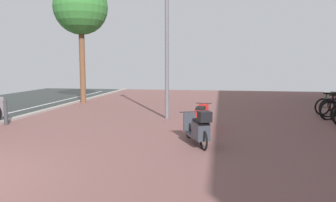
{
  "coord_description": "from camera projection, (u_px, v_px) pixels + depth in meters",
  "views": [
    {
      "loc": [
        4.88,
        -4.46,
        2.01
      ],
      "look_at": [
        3.67,
        2.98,
        1.14
      ],
      "focal_mm": 35.03,
      "sensor_mm": 36.0,
      "label": 1
    }
  ],
  "objects": [
    {
      "name": "lamp_post",
      "position": [
        167.0,
        22.0,
        11.59
      ],
      "size": [
        0.2,
        0.52,
        6.26
      ],
      "color": "slate",
      "rests_on": "ground"
    },
    {
      "name": "bicycle_rack_08",
      "position": [
        336.0,
        110.0,
        11.71
      ],
      "size": [
        1.31,
        0.59,
        1.0
      ],
      "color": "black",
      "rests_on": "ground"
    },
    {
      "name": "scooter_near",
      "position": [
        198.0,
        129.0,
        7.99
      ],
      "size": [
        0.9,
        1.67,
        0.94
      ],
      "color": "black",
      "rests_on": "ground"
    },
    {
      "name": "street_tree",
      "position": [
        81.0,
        8.0,
        16.14
      ],
      "size": [
        2.66,
        2.66,
        6.07
      ],
      "color": "brown",
      "rests_on": "ground"
    },
    {
      "name": "bicycle_rack_10",
      "position": [
        330.0,
        106.0,
        12.89
      ],
      "size": [
        1.27,
        0.54,
        0.94
      ],
      "color": "black",
      "rests_on": "ground"
    },
    {
      "name": "bollard_far",
      "position": [
        6.0,
        113.0,
        10.68
      ],
      "size": [
        0.12,
        0.12,
        0.8
      ],
      "color": "#38383D",
      "rests_on": "ground"
    },
    {
      "name": "scooter_mid",
      "position": [
        201.0,
        117.0,
        10.06
      ],
      "size": [
        0.52,
        1.82,
        0.73
      ],
      "color": "black",
      "rests_on": "ground"
    }
  ]
}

